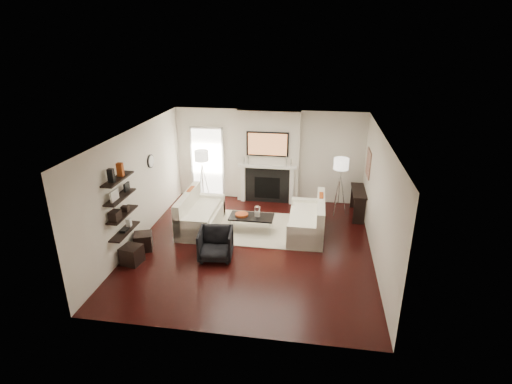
# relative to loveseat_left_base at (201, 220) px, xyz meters

# --- Properties ---
(room_envelope) EXTENTS (6.00, 6.00, 6.00)m
(room_envelope) POSITION_rel_loveseat_left_base_xyz_m (1.46, -0.80, 1.14)
(room_envelope) COLOR black
(room_envelope) RESTS_ON ground
(chimney_breast) EXTENTS (1.80, 0.25, 2.70)m
(chimney_breast) POSITION_rel_loveseat_left_base_xyz_m (1.46, 2.08, 1.14)
(chimney_breast) COLOR silver
(chimney_breast) RESTS_ON floor
(fireplace_surround) EXTENTS (1.30, 0.02, 1.04)m
(fireplace_surround) POSITION_rel_loveseat_left_base_xyz_m (1.46, 1.94, 0.31)
(fireplace_surround) COLOR black
(fireplace_surround) RESTS_ON floor
(firebox) EXTENTS (0.75, 0.02, 0.65)m
(firebox) POSITION_rel_loveseat_left_base_xyz_m (1.46, 1.94, 0.24)
(firebox) COLOR black
(firebox) RESTS_ON floor
(mantel_pilaster_l) EXTENTS (0.12, 0.08, 1.10)m
(mantel_pilaster_l) POSITION_rel_loveseat_left_base_xyz_m (0.74, 1.91, 0.34)
(mantel_pilaster_l) COLOR white
(mantel_pilaster_l) RESTS_ON floor
(mantel_pilaster_r) EXTENTS (0.12, 0.08, 1.10)m
(mantel_pilaster_r) POSITION_rel_loveseat_left_base_xyz_m (2.18, 1.91, 0.34)
(mantel_pilaster_r) COLOR white
(mantel_pilaster_r) RESTS_ON floor
(mantel_shelf) EXTENTS (1.70, 0.18, 0.07)m
(mantel_shelf) POSITION_rel_loveseat_left_base_xyz_m (1.46, 1.89, 0.91)
(mantel_shelf) COLOR white
(mantel_shelf) RESTS_ON chimney_breast
(tv_body) EXTENTS (1.20, 0.06, 0.70)m
(tv_body) POSITION_rel_loveseat_left_base_xyz_m (1.46, 1.92, 1.57)
(tv_body) COLOR black
(tv_body) RESTS_ON chimney_breast
(tv_screen) EXTENTS (1.10, 0.00, 0.62)m
(tv_screen) POSITION_rel_loveseat_left_base_xyz_m (1.46, 1.88, 1.57)
(tv_screen) COLOR #BF723F
(tv_screen) RESTS_ON tv_body
(candlestick_l_tall) EXTENTS (0.04, 0.04, 0.30)m
(candlestick_l_tall) POSITION_rel_loveseat_left_base_xyz_m (0.91, 1.90, 1.09)
(candlestick_l_tall) COLOR silver
(candlestick_l_tall) RESTS_ON mantel_shelf
(candlestick_l_short) EXTENTS (0.04, 0.04, 0.24)m
(candlestick_l_short) POSITION_rel_loveseat_left_base_xyz_m (0.78, 1.90, 1.06)
(candlestick_l_short) COLOR silver
(candlestick_l_short) RESTS_ON mantel_shelf
(candlestick_r_tall) EXTENTS (0.04, 0.04, 0.30)m
(candlestick_r_tall) POSITION_rel_loveseat_left_base_xyz_m (2.01, 1.90, 1.09)
(candlestick_r_tall) COLOR silver
(candlestick_r_tall) RESTS_ON mantel_shelf
(candlestick_r_short) EXTENTS (0.04, 0.04, 0.24)m
(candlestick_r_short) POSITION_rel_loveseat_left_base_xyz_m (2.14, 1.90, 1.06)
(candlestick_r_short) COLOR silver
(candlestick_r_short) RESTS_ON mantel_shelf
(hallway_panel) EXTENTS (0.90, 0.02, 2.10)m
(hallway_panel) POSITION_rel_loveseat_left_base_xyz_m (-0.39, 2.18, 0.84)
(hallway_panel) COLOR white
(hallway_panel) RESTS_ON floor
(door_trim_l) EXTENTS (0.06, 0.06, 2.16)m
(door_trim_l) POSITION_rel_loveseat_left_base_xyz_m (-0.87, 2.16, 0.84)
(door_trim_l) COLOR white
(door_trim_l) RESTS_ON floor
(door_trim_r) EXTENTS (0.06, 0.06, 2.16)m
(door_trim_r) POSITION_rel_loveseat_left_base_xyz_m (0.09, 2.16, 0.84)
(door_trim_r) COLOR white
(door_trim_r) RESTS_ON floor
(door_trim_top) EXTENTS (1.02, 0.06, 0.06)m
(door_trim_top) POSITION_rel_loveseat_left_base_xyz_m (-0.39, 2.16, 1.92)
(door_trim_top) COLOR white
(door_trim_top) RESTS_ON wall_back
(rug) EXTENTS (2.60, 2.00, 0.01)m
(rug) POSITION_rel_loveseat_left_base_xyz_m (1.41, 0.16, -0.20)
(rug) COLOR beige
(rug) RESTS_ON floor
(loveseat_left_base) EXTENTS (0.85, 1.80, 0.42)m
(loveseat_left_base) POSITION_rel_loveseat_left_base_xyz_m (0.00, 0.00, 0.00)
(loveseat_left_base) COLOR white
(loveseat_left_base) RESTS_ON floor
(loveseat_left_back) EXTENTS (0.18, 1.80, 0.80)m
(loveseat_left_back) POSITION_rel_loveseat_left_base_xyz_m (-0.33, 0.00, 0.32)
(loveseat_left_back) COLOR white
(loveseat_left_back) RESTS_ON floor
(loveseat_left_arm_n) EXTENTS (0.85, 0.18, 0.60)m
(loveseat_left_arm_n) POSITION_rel_loveseat_left_base_xyz_m (0.00, -0.81, 0.09)
(loveseat_left_arm_n) COLOR white
(loveseat_left_arm_n) RESTS_ON floor
(loveseat_left_arm_s) EXTENTS (0.85, 0.18, 0.60)m
(loveseat_left_arm_s) POSITION_rel_loveseat_left_base_xyz_m (0.00, 0.81, 0.09)
(loveseat_left_arm_s) COLOR white
(loveseat_left_arm_s) RESTS_ON floor
(loveseat_left_cushion) EXTENTS (0.63, 1.44, 0.10)m
(loveseat_left_cushion) POSITION_rel_loveseat_left_base_xyz_m (0.05, 0.00, 0.26)
(loveseat_left_cushion) COLOR white
(loveseat_left_cushion) RESTS_ON loveseat_left_base
(pillow_left_orange) EXTENTS (0.10, 0.42, 0.42)m
(pillow_left_orange) POSITION_rel_loveseat_left_base_xyz_m (-0.33, 0.30, 0.52)
(pillow_left_orange) COLOR #A84314
(pillow_left_orange) RESTS_ON loveseat_left_cushion
(pillow_left_charcoal) EXTENTS (0.10, 0.40, 0.40)m
(pillow_left_charcoal) POSITION_rel_loveseat_left_base_xyz_m (-0.33, -0.30, 0.51)
(pillow_left_charcoal) COLOR black
(pillow_left_charcoal) RESTS_ON loveseat_left_cushion
(loveseat_right_base) EXTENTS (0.85, 1.80, 0.42)m
(loveseat_right_base) POSITION_rel_loveseat_left_base_xyz_m (2.69, 0.08, 0.00)
(loveseat_right_base) COLOR white
(loveseat_right_base) RESTS_ON floor
(loveseat_right_back) EXTENTS (0.18, 1.80, 0.80)m
(loveseat_right_back) POSITION_rel_loveseat_left_base_xyz_m (3.02, 0.08, 0.32)
(loveseat_right_back) COLOR white
(loveseat_right_back) RESTS_ON floor
(loveseat_right_arm_n) EXTENTS (0.85, 0.18, 0.60)m
(loveseat_right_arm_n) POSITION_rel_loveseat_left_base_xyz_m (2.69, -0.73, 0.09)
(loveseat_right_arm_n) COLOR white
(loveseat_right_arm_n) RESTS_ON floor
(loveseat_right_arm_s) EXTENTS (0.85, 0.18, 0.60)m
(loveseat_right_arm_s) POSITION_rel_loveseat_left_base_xyz_m (2.69, 0.89, 0.09)
(loveseat_right_arm_s) COLOR white
(loveseat_right_arm_s) RESTS_ON floor
(loveseat_right_cushion) EXTENTS (0.63, 1.44, 0.10)m
(loveseat_right_cushion) POSITION_rel_loveseat_left_base_xyz_m (2.64, 0.08, 0.26)
(loveseat_right_cushion) COLOR white
(loveseat_right_cushion) RESTS_ON loveseat_right_base
(pillow_right_orange) EXTENTS (0.10, 0.42, 0.42)m
(pillow_right_orange) POSITION_rel_loveseat_left_base_xyz_m (3.02, 0.38, 0.52)
(pillow_right_orange) COLOR #A84314
(pillow_right_orange) RESTS_ON loveseat_right_cushion
(pillow_right_charcoal) EXTENTS (0.10, 0.40, 0.40)m
(pillow_right_charcoal) POSITION_rel_loveseat_left_base_xyz_m (3.02, -0.22, 0.51)
(pillow_right_charcoal) COLOR black
(pillow_right_charcoal) RESTS_ON loveseat_right_cushion
(coffee_table) EXTENTS (1.10, 0.55, 0.04)m
(coffee_table) POSITION_rel_loveseat_left_base_xyz_m (1.32, -0.02, 0.19)
(coffee_table) COLOR black
(coffee_table) RESTS_ON floor
(coffee_leg_nw) EXTENTS (0.02, 0.02, 0.38)m
(coffee_leg_nw) POSITION_rel_loveseat_left_base_xyz_m (0.82, -0.24, -0.02)
(coffee_leg_nw) COLOR silver
(coffee_leg_nw) RESTS_ON floor
(coffee_leg_ne) EXTENTS (0.02, 0.02, 0.38)m
(coffee_leg_ne) POSITION_rel_loveseat_left_base_xyz_m (1.82, -0.24, -0.02)
(coffee_leg_ne) COLOR silver
(coffee_leg_ne) RESTS_ON floor
(coffee_leg_sw) EXTENTS (0.02, 0.02, 0.38)m
(coffee_leg_sw) POSITION_rel_loveseat_left_base_xyz_m (0.82, 0.20, -0.02)
(coffee_leg_sw) COLOR silver
(coffee_leg_sw) RESTS_ON floor
(coffee_leg_se) EXTENTS (0.02, 0.02, 0.38)m
(coffee_leg_se) POSITION_rel_loveseat_left_base_xyz_m (1.82, 0.20, -0.02)
(coffee_leg_se) COLOR silver
(coffee_leg_se) RESTS_ON floor
(hurricane_glass) EXTENTS (0.15, 0.15, 0.26)m
(hurricane_glass) POSITION_rel_loveseat_left_base_xyz_m (1.47, -0.02, 0.35)
(hurricane_glass) COLOR white
(hurricane_glass) RESTS_ON coffee_table
(hurricane_candle) EXTENTS (0.09, 0.09, 0.13)m
(hurricane_candle) POSITION_rel_loveseat_left_base_xyz_m (1.47, -0.02, 0.29)
(hurricane_candle) COLOR white
(hurricane_candle) RESTS_ON coffee_table
(copper_bowl) EXTENTS (0.33, 0.33, 0.06)m
(copper_bowl) POSITION_rel_loveseat_left_base_xyz_m (1.07, -0.02, 0.24)
(copper_bowl) COLOR #CB5121
(copper_bowl) RESTS_ON coffee_table
(armchair) EXTENTS (0.80, 0.76, 0.75)m
(armchair) POSITION_rel_loveseat_left_base_xyz_m (0.75, -1.42, 0.16)
(armchair) COLOR black
(armchair) RESTS_ON floor
(lamp_left_post) EXTENTS (0.02, 0.02, 1.20)m
(lamp_left_post) POSITION_rel_loveseat_left_base_xyz_m (-0.39, 1.59, 0.39)
(lamp_left_post) COLOR silver
(lamp_left_post) RESTS_ON floor
(lamp_left_shade) EXTENTS (0.40, 0.40, 0.30)m
(lamp_left_shade) POSITION_rel_loveseat_left_base_xyz_m (-0.39, 1.59, 1.24)
(lamp_left_shade) COLOR white
(lamp_left_shade) RESTS_ON lamp_left_post
(lamp_left_leg_a) EXTENTS (0.25, 0.02, 1.23)m
(lamp_left_leg_a) POSITION_rel_loveseat_left_base_xyz_m (-0.28, 1.59, 0.39)
(lamp_left_leg_a) COLOR silver
(lamp_left_leg_a) RESTS_ON floor
(lamp_left_leg_b) EXTENTS (0.14, 0.22, 1.23)m
(lamp_left_leg_b) POSITION_rel_loveseat_left_base_xyz_m (-0.44, 1.68, 0.39)
(lamp_left_leg_b) COLOR silver
(lamp_left_leg_b) RESTS_ON floor
(lamp_left_leg_c) EXTENTS (0.14, 0.22, 1.23)m
(lamp_left_leg_c) POSITION_rel_loveseat_left_base_xyz_m (-0.44, 1.49, 0.39)
(lamp_left_leg_c) COLOR silver
(lamp_left_leg_c) RESTS_ON floor
(lamp_right_post) EXTENTS (0.02, 0.02, 1.20)m
(lamp_right_post) POSITION_rel_loveseat_left_base_xyz_m (3.51, 1.43, 0.39)
(lamp_right_post) COLOR silver
(lamp_right_post) RESTS_ON floor
(lamp_right_shade) EXTENTS (0.40, 0.40, 0.30)m
(lamp_right_shade) POSITION_rel_loveseat_left_base_xyz_m (3.51, 1.43, 1.24)
(lamp_right_shade) COLOR white
(lamp_right_shade) RESTS_ON lamp_right_post
(lamp_right_leg_a) EXTENTS (0.25, 0.02, 1.23)m
(lamp_right_leg_a) POSITION_rel_loveseat_left_base_xyz_m (3.62, 1.43, 0.39)
(lamp_right_leg_a) COLOR silver
(lamp_right_leg_a) RESTS_ON floor
(lamp_right_leg_b) EXTENTS (0.14, 0.22, 1.23)m
(lamp_right_leg_b) POSITION_rel_loveseat_left_base_xyz_m (3.46, 1.52, 0.39)
(lamp_right_leg_b) COLOR silver
(lamp_right_leg_b) RESTS_ON floor
(lamp_right_leg_c) EXTENTS (0.14, 0.22, 1.23)m
(lamp_right_leg_c) POSITION_rel_loveseat_left_base_xyz_m (3.46, 1.33, 0.39)
(lamp_right_leg_c) COLOR silver
(lamp_right_leg_c) RESTS_ON floor
(console_top) EXTENTS (0.35, 1.20, 0.04)m
(console_top) POSITION_rel_loveseat_left_base_xyz_m (4.03, 1.37, 0.52)
(console_top) COLOR black
(console_top) RESTS_ON floor
(console_leg_n) EXTENTS (0.30, 0.04, 0.71)m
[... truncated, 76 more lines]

